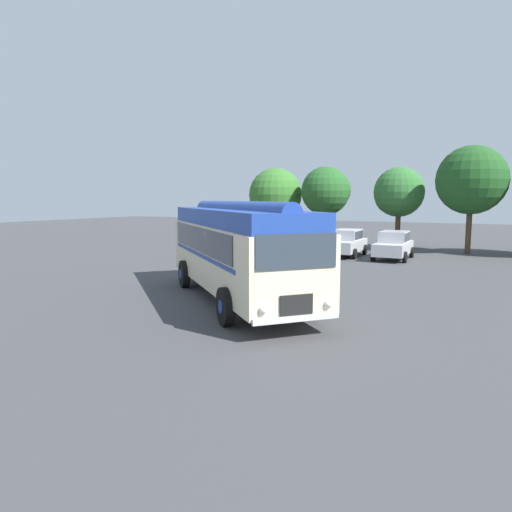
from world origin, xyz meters
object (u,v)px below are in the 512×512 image
at_px(car_mid_left, 346,243).
at_px(car_mid_right, 393,245).
at_px(car_near_left, 303,240).
at_px(vintage_bus, 236,247).

bearing_deg(car_mid_left, car_mid_right, -3.85).
relative_size(car_near_left, car_mid_left, 1.03).
bearing_deg(car_mid_left, vintage_bus, -89.14).
bearing_deg(vintage_bus, car_mid_left, 90.86).
xyz_separation_m(vintage_bus, car_mid_right, (2.72, 13.93, -1.05)).
distance_m(car_near_left, car_mid_left, 3.03).
bearing_deg(car_mid_right, car_mid_left, 176.15).
distance_m(car_mid_left, car_mid_right, 2.94).
bearing_deg(car_near_left, vintage_bus, -77.39).
bearing_deg(vintage_bus, car_mid_right, 78.94).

